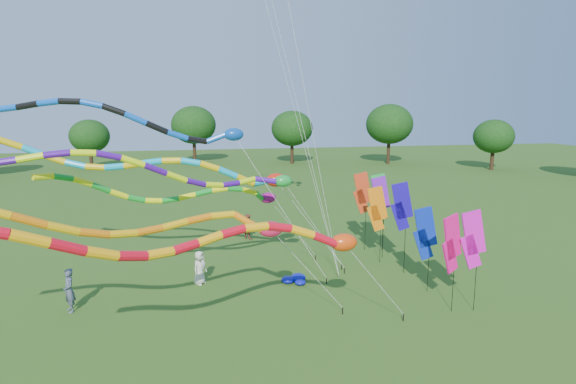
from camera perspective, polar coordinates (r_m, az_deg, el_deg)
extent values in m
plane|color=#2B5717|center=(19.71, 2.71, -15.13)|extent=(160.00, 160.00, 0.00)
cylinder|color=#382314|center=(69.42, 22.93, 3.70)|extent=(0.50, 0.50, 3.33)
ellipsoid|color=#113A0F|center=(69.13, 23.18, 7.27)|extent=(7.02, 7.02, 5.97)
cylinder|color=#382314|center=(69.80, 11.63, 3.96)|extent=(0.50, 0.50, 2.47)
ellipsoid|color=#113A0F|center=(69.55, 11.73, 6.60)|extent=(5.21, 5.21, 4.43)
cylinder|color=#382314|center=(69.23, 0.51, 4.37)|extent=(0.50, 0.50, 3.07)
ellipsoid|color=#113A0F|center=(68.95, 0.51, 7.69)|extent=(6.49, 6.49, 5.52)
cylinder|color=#382314|center=(73.61, -10.95, 4.53)|extent=(0.50, 0.50, 3.09)
ellipsoid|color=#113A0F|center=(73.34, -11.05, 7.67)|extent=(6.52, 6.52, 5.55)
cylinder|color=#382314|center=(72.22, -22.44, 3.56)|extent=(0.50, 0.50, 2.36)
ellipsoid|color=#113A0F|center=(71.98, -22.60, 5.99)|extent=(4.97, 4.97, 4.23)
cylinder|color=black|center=(20.23, 13.52, -14.25)|extent=(0.05, 0.05, 0.30)
cylinder|color=silver|center=(18.54, 10.32, -10.28)|extent=(0.02, 0.02, 4.61)
ellipsoid|color=#E53F0C|center=(17.05, 6.60, -5.95)|extent=(0.99, 0.63, 0.63)
cylinder|color=red|center=(16.64, 4.36, -5.63)|extent=(0.29, 0.29, 0.92)
cylinder|color=#FFA50D|center=(16.24, 1.68, -4.74)|extent=(0.29, 0.29, 0.88)
cylinder|color=red|center=(15.89, -1.05, -4.20)|extent=(0.29, 0.29, 0.83)
cylinder|color=#FFA50D|center=(15.56, -3.80, -4.19)|extent=(0.29, 0.29, 0.81)
cylinder|color=red|center=(15.25, -6.54, -4.69)|extent=(0.29, 0.29, 0.81)
cylinder|color=#FFA50D|center=(14.93, -9.28, -5.52)|extent=(0.29, 0.29, 0.82)
cylinder|color=red|center=(14.58, -12.06, -6.41)|extent=(0.29, 0.29, 0.82)
cylinder|color=#FFA50D|center=(14.21, -14.94, -7.05)|extent=(0.29, 0.29, 0.83)
cylinder|color=red|center=(13.81, -17.96, -7.22)|extent=(0.29, 0.29, 0.85)
cylinder|color=#FFA50D|center=(13.41, -21.20, -6.82)|extent=(0.29, 0.29, 0.89)
cylinder|color=red|center=(13.04, -24.66, -5.96)|extent=(0.29, 0.29, 0.91)
cylinder|color=#FFA50D|center=(12.76, -28.31, -4.90)|extent=(0.29, 0.29, 0.89)
cylinder|color=black|center=(20.40, 6.49, -13.82)|extent=(0.05, 0.05, 0.30)
cylinder|color=silver|center=(18.95, 2.45, -9.29)|extent=(0.02, 0.02, 4.85)
ellipsoid|color=#CC1644|center=(17.77, -2.08, -4.43)|extent=(0.92, 0.59, 0.59)
cylinder|color=orange|center=(17.66, -4.77, -3.58)|extent=(0.27, 0.27, 1.17)
cylinder|color=#DF9F0B|center=(17.57, -7.77, -2.74)|extent=(0.27, 0.27, 0.87)
cylinder|color=orange|center=(17.35, -10.50, -3.15)|extent=(0.27, 0.27, 0.88)
cylinder|color=#DF9F0B|center=(17.11, -13.26, -3.79)|extent=(0.27, 0.27, 0.88)
cylinder|color=orange|center=(16.86, -16.06, -4.39)|extent=(0.27, 0.27, 0.89)
cylinder|color=#DF9F0B|center=(16.58, -18.95, -4.71)|extent=(0.27, 0.27, 0.90)
cylinder|color=orange|center=(16.30, -21.96, -4.57)|extent=(0.27, 0.27, 0.92)
cylinder|color=#DF9F0B|center=(16.04, -25.10, -3.95)|extent=(0.27, 0.27, 0.95)
cylinder|color=orange|center=(15.84, -28.34, -3.01)|extent=(0.27, 0.27, 0.96)
cylinder|color=black|center=(25.02, 6.72, -9.24)|extent=(0.05, 0.05, 0.30)
cylinder|color=silver|center=(23.34, 3.27, -4.15)|extent=(0.02, 0.02, 5.95)
ellipsoid|color=#1B942F|center=(21.98, -0.62, 1.32)|extent=(0.85, 0.54, 0.54)
cylinder|color=#470D96|center=(21.82, -2.69, 1.41)|extent=(0.25, 0.25, 0.97)
cylinder|color=#DFFD0D|center=(21.61, -4.90, 1.33)|extent=(0.25, 0.25, 0.86)
cylinder|color=#470D96|center=(21.15, -6.82, 0.95)|extent=(0.25, 0.25, 0.87)
cylinder|color=#DFFD0D|center=(20.67, -8.80, 0.84)|extent=(0.25, 0.25, 0.88)
cylinder|color=#470D96|center=(20.19, -10.89, 1.11)|extent=(0.25, 0.25, 0.91)
cylinder|color=#DFFD0D|center=(19.74, -13.10, 1.75)|extent=(0.25, 0.25, 0.94)
cylinder|color=#470D96|center=(19.35, -15.45, 2.61)|extent=(0.25, 0.25, 0.94)
cylinder|color=#DFFD0D|center=(19.06, -17.93, 3.47)|extent=(0.25, 0.25, 0.91)
cylinder|color=#470D96|center=(18.89, -20.49, 4.09)|extent=(0.25, 0.25, 0.87)
cylinder|color=#DFFD0D|center=(18.83, -23.10, 4.30)|extent=(0.25, 0.25, 0.85)
cylinder|color=#470D96|center=(18.89, -25.69, 4.09)|extent=(0.25, 0.25, 0.86)
cylinder|color=#DFFD0D|center=(19.04, -28.24, 3.62)|extent=(0.25, 0.25, 0.88)
cylinder|color=#470D96|center=(19.25, -30.74, 3.09)|extent=(0.25, 0.25, 0.88)
cylinder|color=black|center=(23.52, 4.59, -10.47)|extent=(0.05, 0.05, 0.30)
cylinder|color=silver|center=(21.97, -0.67, -2.14)|extent=(0.02, 0.02, 8.16)
ellipsoid|color=#0B419E|center=(21.16, -6.46, 6.80)|extent=(0.87, 0.56, 0.56)
cylinder|color=blue|center=(21.12, -8.51, 6.34)|extent=(0.25, 0.25, 0.87)
cylinder|color=black|center=(21.01, -10.71, 6.06)|extent=(0.25, 0.25, 0.85)
cylinder|color=blue|center=(20.80, -12.96, 6.55)|extent=(0.25, 0.25, 0.88)
cylinder|color=black|center=(20.64, -15.27, 7.36)|extent=(0.25, 0.25, 0.91)
cylinder|color=blue|center=(20.58, -17.62, 8.30)|extent=(0.25, 0.25, 0.90)
cylinder|color=black|center=(20.61, -19.95, 9.13)|extent=(0.25, 0.25, 0.87)
cylinder|color=blue|center=(20.75, -22.24, 9.65)|extent=(0.25, 0.25, 0.83)
cylinder|color=black|center=(20.99, -24.43, 9.75)|extent=(0.25, 0.25, 0.82)
cylinder|color=blue|center=(21.30, -26.51, 9.49)|extent=(0.25, 0.25, 0.84)
cylinder|color=black|center=(21.68, -28.49, 9.01)|extent=(0.25, 0.25, 0.85)
cylinder|color=blue|center=(22.09, -30.38, 8.55)|extent=(0.25, 0.25, 0.84)
cylinder|color=black|center=(25.58, 6.37, -8.79)|extent=(0.05, 0.05, 0.30)
cylinder|color=silver|center=(24.33, 2.62, -3.76)|extent=(0.02, 0.02, 5.78)
ellipsoid|color=red|center=(23.42, -1.42, 1.44)|extent=(1.02, 0.66, 0.66)
cylinder|color=#0CA5D1|center=(23.07, -3.15, 1.20)|extent=(0.30, 0.30, 0.93)
cylinder|color=#E1B50B|center=(22.64, -5.08, 1.42)|extent=(0.30, 0.30, 0.92)
cylinder|color=#0CA5D1|center=(22.39, -7.16, 2.28)|extent=(0.30, 0.30, 0.91)
cylinder|color=#E1B50B|center=(22.24, -9.30, 3.04)|extent=(0.30, 0.30, 0.88)
cylinder|color=#0CA5D1|center=(22.21, -11.46, 3.51)|extent=(0.30, 0.30, 0.85)
cylinder|color=#E1B50B|center=(22.29, -13.62, 3.63)|extent=(0.30, 0.30, 0.84)
cylinder|color=#0CA5D1|center=(22.46, -15.75, 3.44)|extent=(0.30, 0.30, 0.86)
cylinder|color=#E1B50B|center=(22.69, -17.83, 3.11)|extent=(0.30, 0.30, 0.86)
cylinder|color=#0CA5D1|center=(22.94, -19.86, 2.82)|extent=(0.30, 0.30, 0.85)
cylinder|color=#E1B50B|center=(23.19, -21.88, 2.76)|extent=(0.30, 0.30, 0.85)
cylinder|color=#0CA5D1|center=(23.41, -23.88, 3.01)|extent=(0.30, 0.30, 0.86)
cylinder|color=#E1B50B|center=(23.58, -25.90, 3.56)|extent=(0.30, 0.30, 0.89)
cylinder|color=#0CA5D1|center=(23.71, -27.94, 4.29)|extent=(0.30, 0.30, 0.91)
cylinder|color=#E1B50B|center=(23.81, -30.01, 5.00)|extent=(0.30, 0.30, 0.91)
cylinder|color=black|center=(26.93, 3.27, -7.77)|extent=(0.05, 0.05, 0.30)
cylinder|color=silver|center=(25.45, 0.57, -4.29)|extent=(0.02, 0.02, 4.79)
ellipsoid|color=#9B0E6F|center=(24.16, -2.40, -0.69)|extent=(0.84, 0.54, 0.54)
cylinder|color=green|center=(23.51, -3.47, -0.45)|extent=(0.24, 0.24, 1.01)
cylinder|color=#FFF90D|center=(22.86, -4.66, 0.11)|extent=(0.24, 0.24, 0.76)
cylinder|color=green|center=(22.55, -6.35, 0.37)|extent=(0.24, 0.24, 0.74)
cylinder|color=#FFF90D|center=(22.32, -8.13, 0.30)|extent=(0.24, 0.24, 0.74)
cylinder|color=green|center=(22.17, -9.99, -0.05)|extent=(0.24, 0.24, 0.76)
cylinder|color=#FFF90D|center=(22.06, -11.88, -0.52)|extent=(0.24, 0.24, 0.76)
cylinder|color=green|center=(21.95, -13.77, -0.89)|extent=(0.24, 0.24, 0.74)
cylinder|color=#FFF90D|center=(21.82, -15.67, -1.00)|extent=(0.24, 0.24, 0.74)
cylinder|color=green|center=(21.64, -17.55, -0.78)|extent=(0.24, 0.24, 0.76)
cylinder|color=#FFF90D|center=(21.39, -19.43, -0.24)|extent=(0.24, 0.24, 0.79)
cylinder|color=green|center=(21.10, -21.32, 0.46)|extent=(0.24, 0.24, 0.81)
cylinder|color=#FFF90D|center=(20.77, -23.21, 1.14)|extent=(0.24, 0.24, 0.80)
cylinder|color=green|center=(20.43, -25.11, 1.58)|extent=(0.24, 0.24, 0.77)
cylinder|color=#FFF90D|center=(20.11, -27.04, 1.64)|extent=(0.24, 0.24, 0.75)
cylinder|color=black|center=(23.86, 6.06, -10.19)|extent=(0.04, 0.04, 0.30)
cylinder|color=silver|center=(23.98, 2.10, 11.36)|extent=(0.01, 0.01, 17.89)
cylinder|color=black|center=(23.86, 6.06, -10.19)|extent=(0.04, 0.04, 0.30)
cylinder|color=silver|center=(21.80, -2.62, 21.38)|extent=(0.01, 0.01, 25.72)
cylinder|color=black|center=(23.86, 6.06, -10.19)|extent=(0.04, 0.04, 0.30)
cylinder|color=silver|center=(24.48, 0.95, 10.94)|extent=(0.01, 0.01, 17.99)
cylinder|color=black|center=(26.56, 10.94, -4.18)|extent=(0.02, 0.02, 3.88)
cube|color=orange|center=(26.23, 10.57, -1.34)|extent=(1.14, 0.34, 1.93)
cube|color=orange|center=(26.38, 10.34, -3.05)|extent=(1.00, 0.31, 1.51)
cylinder|color=black|center=(21.43, 21.45, -8.05)|extent=(0.02, 0.02, 3.96)
cube|color=#F90DC7|center=(20.95, 21.16, -4.50)|extent=(1.16, 0.18, 1.93)
cube|color=#F90DC7|center=(21.12, 20.83, -6.62)|extent=(1.01, 0.17, 1.51)
cylinder|color=black|center=(25.03, 13.74, -4.57)|extent=(0.02, 0.02, 4.38)
cube|color=#1D0BA3|center=(24.63, 13.40, -1.00)|extent=(1.15, 0.30, 1.93)
cube|color=#1D0BA3|center=(24.77, 13.14, -2.82)|extent=(1.00, 0.27, 1.51)
cylinder|color=black|center=(22.94, 16.38, -6.98)|extent=(0.02, 0.02, 3.65)
cube|color=#0C29B4|center=(22.53, 16.01, -4.03)|extent=(1.16, 0.22, 1.93)
cube|color=#0C29B4|center=(22.71, 15.72, -6.00)|extent=(1.01, 0.20, 1.51)
cylinder|color=black|center=(21.05, 19.09, -8.41)|extent=(0.02, 0.02, 3.83)
cube|color=#FD0E7F|center=(20.52, 18.92, -5.04)|extent=(1.11, 0.47, 1.93)
cube|color=#FD0E7F|center=(20.67, 18.65, -7.22)|extent=(0.97, 0.42, 1.51)
cylinder|color=black|center=(28.68, 9.20, -2.60)|extent=(0.02, 0.02, 4.33)
cube|color=red|center=(28.32, 8.86, 0.48)|extent=(1.16, 0.19, 1.93)
cube|color=red|center=(28.44, 8.66, -1.12)|extent=(1.01, 0.18, 1.51)
cylinder|color=black|center=(28.69, 11.22, -2.73)|extent=(0.02, 0.02, 4.27)
cube|color=green|center=(28.36, 10.89, 0.30)|extent=(1.14, 0.38, 1.93)
cube|color=green|center=(28.49, 10.68, -1.28)|extent=(0.99, 0.34, 1.51)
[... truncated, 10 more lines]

